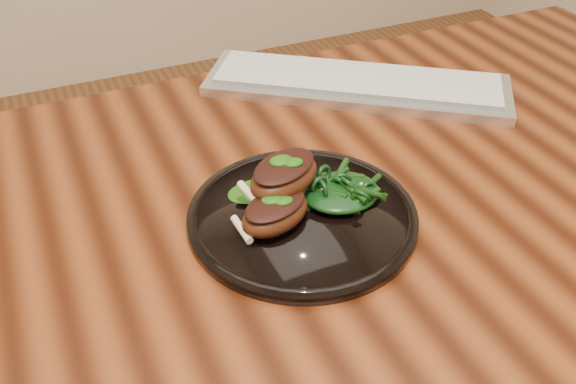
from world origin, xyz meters
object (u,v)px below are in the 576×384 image
at_px(plate, 302,217).
at_px(lamb_chop_front, 275,212).
at_px(desk, 288,256).
at_px(greens_heap, 341,188).
at_px(keyboard, 357,84).

xyz_separation_m(plate, lamb_chop_front, (-0.04, -0.01, 0.03)).
bearing_deg(desk, greens_heap, -26.29).
bearing_deg(lamb_chop_front, desk, 49.95).
distance_m(desk, plate, 0.10).
distance_m(lamb_chop_front, keyboard, 0.39).
xyz_separation_m(plate, keyboard, (0.23, 0.27, 0.00)).
relative_size(plate, greens_heap, 2.87).
bearing_deg(plate, greens_heap, 5.19).
xyz_separation_m(desk, keyboard, (0.23, 0.24, 0.09)).
xyz_separation_m(desk, plate, (0.00, -0.03, 0.09)).
relative_size(desk, plate, 5.79).
bearing_deg(desk, keyboard, 46.28).
relative_size(greens_heap, keyboard, 0.20).
bearing_deg(keyboard, greens_heap, -122.58).
height_order(desk, keyboard, keyboard).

